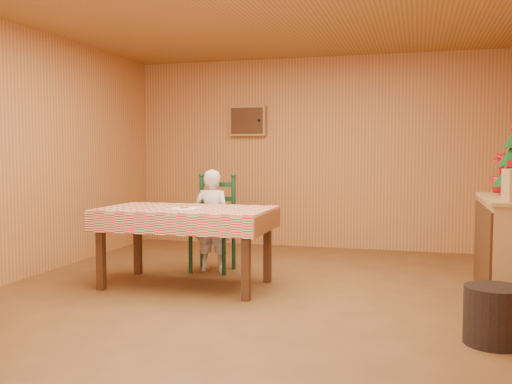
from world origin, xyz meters
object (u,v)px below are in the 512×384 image
(seated_child, at_px, (212,220))
(storage_bin, at_px, (494,315))
(dining_table, at_px, (186,216))
(ladder_chair, at_px, (214,225))

(seated_child, height_order, storage_bin, seated_child)
(dining_table, bearing_deg, storage_bin, -20.51)
(dining_table, height_order, storage_bin, dining_table)
(storage_bin, bearing_deg, ladder_chair, 146.26)
(seated_child, bearing_deg, ladder_chair, -90.00)
(storage_bin, bearing_deg, seated_child, 147.11)
(ladder_chair, relative_size, seated_child, 0.96)
(ladder_chair, distance_m, seated_child, 0.08)
(storage_bin, bearing_deg, dining_table, 159.49)
(dining_table, distance_m, storage_bin, 2.90)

